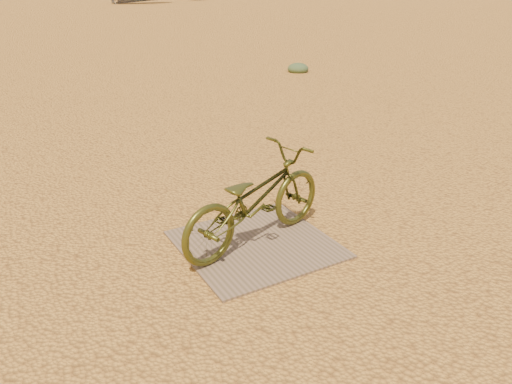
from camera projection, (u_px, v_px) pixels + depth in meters
ground at (242, 270)px, 4.34m from camera, size 120.00×120.00×0.00m
plywood_board at (256, 244)px, 4.73m from camera, size 1.36×1.32×0.02m
bicycle at (255, 199)px, 4.58m from camera, size 1.79×0.99×0.89m
kale_b at (298, 72)px, 13.06m from camera, size 0.55×0.55×0.30m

